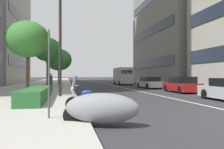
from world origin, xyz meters
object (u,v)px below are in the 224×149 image
object	(u,v)px
street_lamp_with_banners	(65,17)
street_tree_far_plaza	(59,60)
street_tree_by_lamp_post	(47,50)
car_lead_in_lane	(181,85)
pedestrian_on_plaza	(51,82)
delivery_van_ahead	(123,76)
street_tree_mid_sidewalk	(28,39)
motorcycle_second_in_row	(101,108)
motorcycle_by_sign_pole	(90,101)
parking_sign_by_curb	(49,65)
car_approaching_light	(149,83)

from	to	relation	value
street_lamp_with_banners	street_tree_far_plaza	distance (m)	18.39
street_lamp_with_banners	street_tree_by_lamp_post	distance (m)	11.12
car_lead_in_lane	pedestrian_on_plaza	world-z (taller)	pedestrian_on_plaza
street_tree_by_lamp_post	car_lead_in_lane	bearing A→B (deg)	-122.34
street_lamp_with_banners	pedestrian_on_plaza	size ratio (longest dim) A/B	5.76
delivery_van_ahead	street_tree_mid_sidewalk	xyz separation A→B (m)	(-20.05, 11.69, 2.49)
motorcycle_second_in_row	motorcycle_by_sign_pole	size ratio (longest dim) A/B	1.12
car_lead_in_lane	parking_sign_by_curb	xyz separation A→B (m)	(-10.90, 10.44, 1.16)
car_lead_in_lane	street_tree_by_lamp_post	size ratio (longest dim) A/B	0.80
motorcycle_by_sign_pole	street_lamp_with_banners	xyz separation A→B (m)	(5.72, 1.05, 4.83)
car_approaching_light	parking_sign_by_curb	distance (m)	20.55
car_lead_in_lane	delivery_van_ahead	bearing A→B (deg)	4.34
car_lead_in_lane	parking_sign_by_curb	distance (m)	15.14
car_lead_in_lane	parking_sign_by_curb	world-z (taller)	parking_sign_by_curb
delivery_van_ahead	pedestrian_on_plaza	size ratio (longest dim) A/B	4.07
pedestrian_on_plaza	car_lead_in_lane	bearing A→B (deg)	-12.44
motorcycle_second_in_row	delivery_van_ahead	distance (m)	30.93
motorcycle_second_in_row	pedestrian_on_plaza	bearing A→B (deg)	-59.93
car_approaching_light	street_lamp_with_banners	xyz separation A→B (m)	(-10.26, 9.69, 4.63)
street_lamp_with_banners	street_tree_mid_sidewalk	bearing A→B (deg)	62.22
motorcycle_by_sign_pole	street_tree_mid_sidewalk	xyz separation A→B (m)	(7.04, 3.55, 3.52)
car_lead_in_lane	car_approaching_light	distance (m)	6.96
street_tree_far_plaza	pedestrian_on_plaza	world-z (taller)	street_tree_far_plaza
motorcycle_by_sign_pole	street_tree_mid_sidewalk	world-z (taller)	street_tree_mid_sidewalk
street_tree_far_plaza	pedestrian_on_plaza	size ratio (longest dim) A/B	3.41
motorcycle_second_in_row	street_tree_by_lamp_post	distance (m)	19.98
motorcycle_second_in_row	delivery_van_ahead	xyz separation A→B (m)	(29.83, -8.09, 0.94)
street_tree_mid_sidewalk	car_lead_in_lane	bearing A→B (deg)	-80.99
car_approaching_light	parking_sign_by_curb	world-z (taller)	parking_sign_by_curb
street_tree_by_lamp_post	street_tree_far_plaza	size ratio (longest dim) A/B	1.07
street_tree_by_lamp_post	street_tree_mid_sidewalk	bearing A→B (deg)	176.95
car_approaching_light	pedestrian_on_plaza	distance (m)	12.32
delivery_van_ahead	car_approaching_light	bearing A→B (deg)	-176.08
car_approaching_light	street_tree_far_plaza	bearing A→B (deg)	51.72
car_approaching_light	pedestrian_on_plaza	xyz separation A→B (m)	(-5.79, 10.87, 0.27)
motorcycle_by_sign_pole	pedestrian_on_plaza	distance (m)	10.44
motorcycle_by_sign_pole	car_lead_in_lane	xyz separation A→B (m)	(9.02, -8.97, 0.21)
motorcycle_second_in_row	parking_sign_by_curb	size ratio (longest dim) A/B	0.83
motorcycle_by_sign_pole	car_lead_in_lane	world-z (taller)	motorcycle_by_sign_pole
delivery_van_ahead	street_tree_mid_sidewalk	size ratio (longest dim) A/B	1.22
car_approaching_light	street_tree_mid_sidewalk	world-z (taller)	street_tree_mid_sidewalk
street_lamp_with_banners	car_approaching_light	bearing A→B (deg)	-43.38
car_lead_in_lane	delivery_van_ahead	size ratio (longest dim) A/B	0.71
street_tree_far_plaza	motorcycle_second_in_row	bearing A→B (deg)	-175.45
car_approaching_light	street_tree_mid_sidewalk	xyz separation A→B (m)	(-8.94, 12.19, 3.32)
parking_sign_by_curb	car_approaching_light	bearing A→B (deg)	-29.53
car_approaching_light	parking_sign_by_curb	size ratio (longest dim) A/B	1.64
street_tree_mid_sidewalk	street_tree_by_lamp_post	size ratio (longest dim) A/B	0.92
motorcycle_second_in_row	street_tree_mid_sidewalk	distance (m)	10.97
motorcycle_by_sign_pole	delivery_van_ahead	bearing A→B (deg)	-93.12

